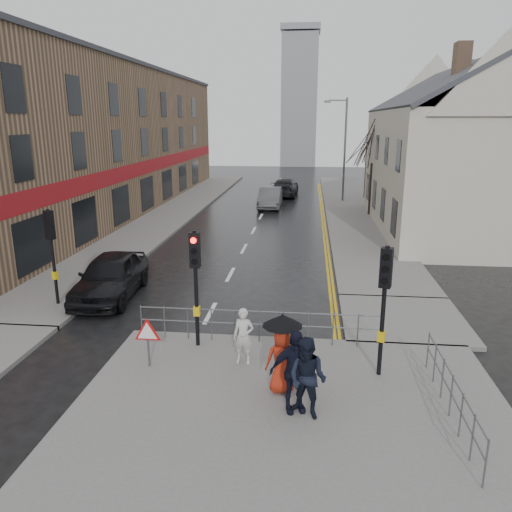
% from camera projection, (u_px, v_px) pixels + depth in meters
% --- Properties ---
extents(ground, '(120.00, 120.00, 0.00)m').
position_uv_depth(ground, '(190.00, 352.00, 14.35)').
color(ground, black).
rests_on(ground, ground).
extents(near_pavement, '(10.00, 9.00, 0.14)m').
position_uv_depth(near_pavement, '(289.00, 429.00, 10.66)').
color(near_pavement, '#605E5B').
rests_on(near_pavement, ground).
extents(left_pavement, '(4.00, 44.00, 0.14)m').
position_uv_depth(left_pavement, '(177.00, 209.00, 37.06)').
color(left_pavement, '#605E5B').
rests_on(left_pavement, ground).
extents(right_pavement, '(4.00, 40.00, 0.14)m').
position_uv_depth(right_pavement, '(351.00, 208.00, 37.64)').
color(right_pavement, '#605E5B').
rests_on(right_pavement, ground).
extents(pavement_bridge_right, '(4.00, 4.20, 0.14)m').
position_uv_depth(pavement_bridge_right, '(403.00, 319.00, 16.54)').
color(pavement_bridge_right, '#605E5B').
rests_on(pavement_bridge_right, ground).
extents(building_left_terrace, '(8.00, 42.00, 10.00)m').
position_uv_depth(building_left_terrace, '(94.00, 141.00, 35.37)').
color(building_left_terrace, '#906D53').
rests_on(building_left_terrace, ground).
extents(building_right_cream, '(9.00, 16.40, 10.10)m').
position_uv_depth(building_right_cream, '(460.00, 150.00, 29.12)').
color(building_right_cream, beige).
rests_on(building_right_cream, ground).
extents(church_tower, '(5.00, 5.00, 18.00)m').
position_uv_depth(church_tower, '(299.00, 102.00, 71.30)').
color(church_tower, gray).
rests_on(church_tower, ground).
extents(traffic_signal_near_left, '(0.28, 0.27, 3.40)m').
position_uv_depth(traffic_signal_near_left, '(195.00, 268.00, 13.87)').
color(traffic_signal_near_left, black).
rests_on(traffic_signal_near_left, near_pavement).
extents(traffic_signal_near_right, '(0.34, 0.33, 3.40)m').
position_uv_depth(traffic_signal_near_right, '(385.00, 289.00, 12.20)').
color(traffic_signal_near_right, black).
rests_on(traffic_signal_near_right, near_pavement).
extents(traffic_signal_far_left, '(0.34, 0.33, 3.40)m').
position_uv_depth(traffic_signal_far_left, '(51.00, 240.00, 17.15)').
color(traffic_signal_far_left, black).
rests_on(traffic_signal_far_left, left_pavement).
extents(guard_railing_front, '(7.14, 0.04, 1.00)m').
position_uv_depth(guard_railing_front, '(259.00, 319.00, 14.50)').
color(guard_railing_front, '#595B5E').
rests_on(guard_railing_front, near_pavement).
extents(guard_railing_side, '(0.04, 4.54, 1.00)m').
position_uv_depth(guard_railing_side, '(452.00, 387.00, 10.82)').
color(guard_railing_side, '#595B5E').
rests_on(guard_railing_side, near_pavement).
extents(warning_sign, '(0.80, 0.07, 1.35)m').
position_uv_depth(warning_sign, '(148.00, 335.00, 13.00)').
color(warning_sign, '#595B5E').
rests_on(warning_sign, near_pavement).
extents(street_lamp, '(1.83, 0.25, 8.00)m').
position_uv_depth(street_lamp, '(343.00, 143.00, 39.37)').
color(street_lamp, '#595B5E').
rests_on(street_lamp, right_pavement).
extents(tree_near, '(2.40, 2.40, 6.58)m').
position_uv_depth(tree_near, '(374.00, 140.00, 33.33)').
color(tree_near, '#30221B').
rests_on(tree_near, right_pavement).
extents(tree_far, '(2.40, 2.40, 5.64)m').
position_uv_depth(tree_far, '(368.00, 146.00, 41.14)').
color(tree_far, '#30221B').
rests_on(tree_far, right_pavement).
extents(pedestrian_a, '(0.59, 0.42, 1.53)m').
position_uv_depth(pedestrian_a, '(243.00, 336.00, 13.24)').
color(pedestrian_a, beige).
rests_on(pedestrian_a, near_pavement).
extents(pedestrian_b, '(1.10, 1.01, 1.84)m').
position_uv_depth(pedestrian_b, '(307.00, 378.00, 10.76)').
color(pedestrian_b, black).
rests_on(pedestrian_b, near_pavement).
extents(pedestrian_with_umbrella, '(0.96, 0.96, 1.96)m').
position_uv_depth(pedestrian_with_umbrella, '(282.00, 349.00, 11.74)').
color(pedestrian_with_umbrella, '#A92813').
rests_on(pedestrian_with_umbrella, near_pavement).
extents(pedestrian_d, '(1.22, 0.79, 1.93)m').
position_uv_depth(pedestrian_d, '(294.00, 371.00, 10.98)').
color(pedestrian_d, black).
rests_on(pedestrian_d, near_pavement).
extents(car_parked, '(2.22, 4.94, 1.65)m').
position_uv_depth(car_parked, '(111.00, 276.00, 18.60)').
color(car_parked, black).
rests_on(car_parked, ground).
extents(car_mid, '(1.62, 4.63, 1.52)m').
position_uv_depth(car_mid, '(270.00, 198.00, 37.77)').
color(car_mid, '#46494C').
rests_on(car_mid, ground).
extents(car_far, '(2.37, 5.38, 1.54)m').
position_uv_depth(car_far, '(285.00, 187.00, 43.56)').
color(car_far, black).
rests_on(car_far, ground).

